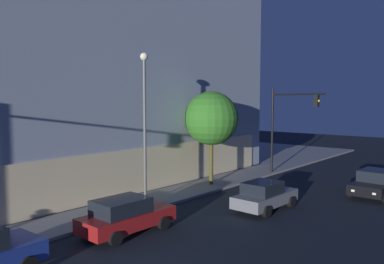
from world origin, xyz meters
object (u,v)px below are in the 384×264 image
object	(u,v)px
car_red	(126,215)
car_grey	(264,196)
traffic_light_far_corner	(287,117)
street_lamp_sidewalk	(145,111)
car_black	(375,183)
modern_building	(44,51)
sidewalk_tree	(211,119)

from	to	relation	value
car_red	car_grey	bearing A→B (deg)	-21.23
traffic_light_far_corner	car_grey	world-z (taller)	traffic_light_far_corner
traffic_light_far_corner	street_lamp_sidewalk	world-z (taller)	street_lamp_sidewalk
traffic_light_far_corner	car_black	distance (m)	8.63
modern_building	car_red	bearing A→B (deg)	-108.77
modern_building	car_red	distance (m)	20.26
sidewalk_tree	street_lamp_sidewalk	bearing A→B (deg)	-177.06
street_lamp_sidewalk	traffic_light_far_corner	bearing A→B (deg)	-7.96
traffic_light_far_corner	car_red	distance (m)	17.47
traffic_light_far_corner	sidewalk_tree	xyz separation A→B (m)	(-6.90, 2.21, 0.08)
modern_building	traffic_light_far_corner	world-z (taller)	modern_building
modern_building	car_black	bearing A→B (deg)	-69.80
sidewalk_tree	modern_building	bearing A→B (deg)	107.02
traffic_light_far_corner	street_lamp_sidewalk	size ratio (longest dim) A/B	0.81
traffic_light_far_corner	street_lamp_sidewalk	distance (m)	13.56
traffic_light_far_corner	sidewalk_tree	world-z (taller)	traffic_light_far_corner
traffic_light_far_corner	car_black	xyz separation A→B (m)	(-2.53, -7.32, -3.81)
modern_building	sidewalk_tree	xyz separation A→B (m)	(4.33, -14.14, -5.33)
sidewalk_tree	car_red	size ratio (longest dim) A/B	1.44
car_red	car_grey	size ratio (longest dim) A/B	1.05
car_red	car_grey	distance (m)	7.89
traffic_light_far_corner	car_red	bearing A→B (deg)	-177.54
street_lamp_sidewalk	car_red	xyz separation A→B (m)	(-3.62, -2.61, -4.57)
car_black	modern_building	bearing A→B (deg)	110.20
car_black	street_lamp_sidewalk	bearing A→B (deg)	139.81
car_grey	car_black	world-z (taller)	car_black
modern_building	car_black	world-z (taller)	modern_building
street_lamp_sidewalk	car_black	xyz separation A→B (m)	(10.89, -9.20, -4.57)
car_red	car_black	xyz separation A→B (m)	(14.51, -6.59, 0.00)
street_lamp_sidewalk	car_red	size ratio (longest dim) A/B	1.88
street_lamp_sidewalk	modern_building	bearing A→B (deg)	81.44
car_black	car_grey	bearing A→B (deg)	152.45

